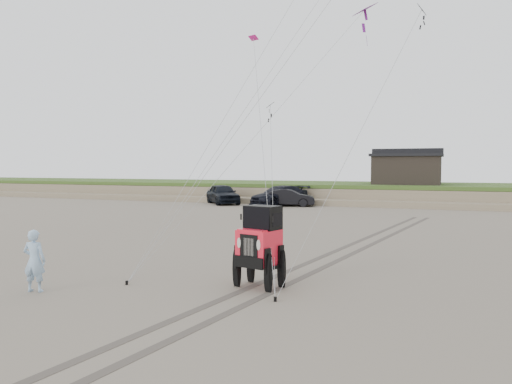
% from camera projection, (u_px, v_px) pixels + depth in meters
% --- Properties ---
extents(ground, '(160.00, 160.00, 0.00)m').
position_uv_depth(ground, '(216.00, 293.00, 13.49)').
color(ground, '#6B6054').
rests_on(ground, ground).
extents(dune_ridge, '(160.00, 14.25, 1.73)m').
position_uv_depth(dune_ridge, '(386.00, 193.00, 48.32)').
color(dune_ridge, '#7A6B54').
rests_on(dune_ridge, ground).
extents(cabin, '(6.40, 5.40, 3.35)m').
position_uv_depth(cabin, '(407.00, 168.00, 47.00)').
color(cabin, black).
rests_on(cabin, dune_ridge).
extents(truck_a, '(5.08, 5.42, 1.81)m').
position_uv_depth(truck_a, '(223.00, 194.00, 45.26)').
color(truck_a, black).
rests_on(truck_a, ground).
extents(truck_b, '(4.71, 2.59, 1.47)m').
position_uv_depth(truck_b, '(289.00, 198.00, 42.54)').
color(truck_b, black).
rests_on(truck_b, ground).
extents(truck_c, '(4.74, 6.36, 1.71)m').
position_uv_depth(truck_c, '(279.00, 196.00, 43.49)').
color(truck_c, black).
rests_on(truck_c, ground).
extents(jeep, '(3.34, 5.35, 1.85)m').
position_uv_depth(jeep, '(259.00, 255.00, 14.12)').
color(jeep, '#FF1F35').
rests_on(jeep, ground).
extents(man, '(0.71, 0.55, 1.72)m').
position_uv_depth(man, '(34.00, 261.00, 13.61)').
color(man, '#95C0E7').
rests_on(man, ground).
extents(stake_main, '(0.08, 0.08, 0.12)m').
position_uv_depth(stake_main, '(127.00, 283.00, 14.44)').
color(stake_main, black).
rests_on(stake_main, ground).
extents(stake_aux, '(0.08, 0.08, 0.12)m').
position_uv_depth(stake_aux, '(275.00, 299.00, 12.66)').
color(stake_aux, black).
rests_on(stake_aux, ground).
extents(tire_tracks, '(5.22, 29.74, 0.01)m').
position_uv_depth(tire_tracks, '(347.00, 251.00, 20.20)').
color(tire_tracks, '#4C443D').
rests_on(tire_tracks, ground).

